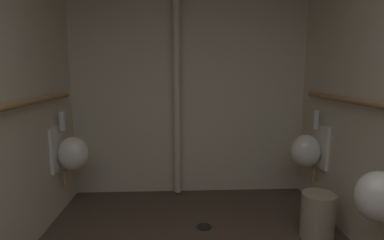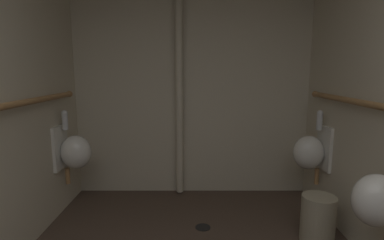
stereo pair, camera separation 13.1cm
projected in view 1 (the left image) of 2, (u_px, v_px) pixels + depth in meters
wall_back at (189, 78)px, 3.46m from camera, size 2.79×0.06×2.70m
urinal_left_mid at (71, 152)px, 2.98m from camera, size 0.32×0.30×0.76m
urinal_right_mid at (382, 195)px, 1.97m from camera, size 0.32×0.30×0.76m
urinal_right_far at (308, 150)px, 3.08m from camera, size 0.32×0.30×0.76m
standpipe_back_wall at (177, 78)px, 3.35m from camera, size 0.08×0.08×2.65m
floor_drain at (204, 227)px, 2.80m from camera, size 0.14×0.14×0.01m
waste_bin at (318, 216)px, 2.60m from camera, size 0.28×0.28×0.40m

